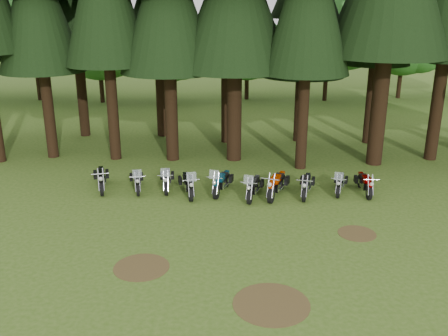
% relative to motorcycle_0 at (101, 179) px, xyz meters
% --- Properties ---
extents(ground, '(120.00, 120.00, 0.00)m').
position_rel_motorcycle_0_xyz_m(ground, '(5.94, -4.92, -0.48)').
color(ground, '#395A17').
rests_on(ground, ground).
extents(decid_1, '(7.91, 7.69, 9.88)m').
position_rel_motorcycle_0_xyz_m(decid_1, '(-10.05, 20.85, 5.36)').
color(decid_1, black).
rests_on(decid_1, ground).
extents(decid_2, '(6.72, 6.53, 8.40)m').
position_rel_motorcycle_0_xyz_m(decid_2, '(-4.50, 19.86, 4.48)').
color(decid_2, black).
rests_on(decid_2, ground).
extents(decid_3, '(6.12, 5.95, 7.65)m').
position_rel_motorcycle_0_xyz_m(decid_3, '(1.23, 20.21, 4.03)').
color(decid_3, black).
rests_on(decid_3, ground).
extents(decid_4, '(5.93, 5.76, 7.41)m').
position_rel_motorcycle_0_xyz_m(decid_4, '(7.52, 21.41, 3.89)').
color(decid_4, black).
rests_on(decid_4, ground).
extents(decid_5, '(8.45, 8.21, 10.56)m').
position_rel_motorcycle_0_xyz_m(decid_5, '(14.23, 20.80, 5.76)').
color(decid_5, black).
rests_on(decid_5, ground).
extents(decid_6, '(7.06, 6.86, 8.82)m').
position_rel_motorcycle_0_xyz_m(decid_6, '(20.79, 22.09, 4.73)').
color(decid_6, black).
rests_on(decid_6, ground).
extents(dirt_patch_0, '(1.80, 1.80, 0.01)m').
position_rel_motorcycle_0_xyz_m(dirt_patch_0, '(2.94, -6.92, -0.47)').
color(dirt_patch_0, '#4C3D1E').
rests_on(dirt_patch_0, ground).
extents(dirt_patch_1, '(1.40, 1.40, 0.01)m').
position_rel_motorcycle_0_xyz_m(dirt_patch_1, '(10.44, -4.42, -0.47)').
color(dirt_patch_1, '#4C3D1E').
rests_on(dirt_patch_1, ground).
extents(dirt_patch_2, '(2.20, 2.20, 0.01)m').
position_rel_motorcycle_0_xyz_m(dirt_patch_2, '(6.94, -8.92, -0.47)').
color(dirt_patch_2, '#4C3D1E').
rests_on(dirt_patch_2, ground).
extents(motorcycle_0, '(0.70, 2.26, 0.94)m').
position_rel_motorcycle_0_xyz_m(motorcycle_0, '(0.00, 0.00, 0.00)').
color(motorcycle_0, black).
rests_on(motorcycle_0, ground).
extents(motorcycle_1, '(0.69, 2.05, 1.29)m').
position_rel_motorcycle_0_xyz_m(motorcycle_1, '(1.63, -0.12, -0.04)').
color(motorcycle_1, black).
rests_on(motorcycle_1, ground).
extents(motorcycle_2, '(0.46, 2.13, 1.34)m').
position_rel_motorcycle_0_xyz_m(motorcycle_2, '(2.95, 0.01, -0.03)').
color(motorcycle_2, black).
rests_on(motorcycle_2, ground).
extents(motorcycle_3, '(0.77, 2.22, 1.40)m').
position_rel_motorcycle_0_xyz_m(motorcycle_3, '(3.95, -0.65, -0.01)').
color(motorcycle_3, black).
rests_on(motorcycle_3, ground).
extents(motorcycle_4, '(0.89, 2.21, 1.40)m').
position_rel_motorcycle_0_xyz_m(motorcycle_4, '(5.41, -0.38, -0.01)').
color(motorcycle_4, black).
rests_on(motorcycle_4, ground).
extents(motorcycle_5, '(0.81, 2.18, 1.38)m').
position_rel_motorcycle_0_xyz_m(motorcycle_5, '(6.80, -0.95, -0.02)').
color(motorcycle_5, black).
rests_on(motorcycle_5, ground).
extents(motorcycle_6, '(0.99, 2.31, 0.98)m').
position_rel_motorcycle_0_xyz_m(motorcycle_6, '(7.81, -0.73, 0.02)').
color(motorcycle_6, black).
rests_on(motorcycle_6, ground).
extents(motorcycle_7, '(0.65, 2.13, 0.88)m').
position_rel_motorcycle_0_xyz_m(motorcycle_7, '(9.11, -0.64, -0.03)').
color(motorcycle_7, black).
rests_on(motorcycle_7, ground).
extents(motorcycle_8, '(0.82, 1.97, 1.26)m').
position_rel_motorcycle_0_xyz_m(motorcycle_8, '(10.65, -0.30, -0.06)').
color(motorcycle_8, black).
rests_on(motorcycle_8, ground).
extents(motorcycle_9, '(0.29, 2.07, 0.84)m').
position_rel_motorcycle_0_xyz_m(motorcycle_9, '(11.73, -0.39, -0.05)').
color(motorcycle_9, black).
rests_on(motorcycle_9, ground).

